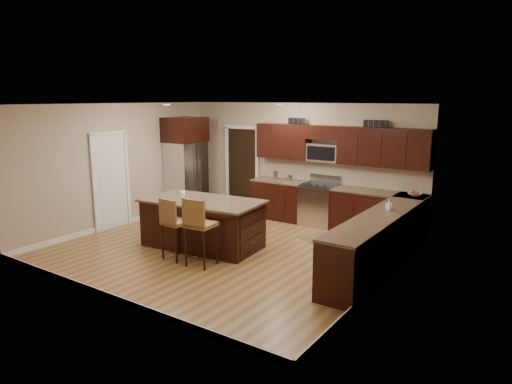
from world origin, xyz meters
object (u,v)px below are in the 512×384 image
Objects in this scene: stool_mid at (173,222)px; refrigerator at (186,164)px; range at (319,204)px; stool_right at (199,224)px; island at (203,225)px.

refrigerator is (-2.21, 2.72, 0.52)m from stool_mid.
stool_right is (-0.51, -3.48, 0.27)m from range.
stool_mid is at bearing -91.60° from island.
refrigerator is (-3.30, -0.76, 0.74)m from range.
stool_mid is 0.47× the size of refrigerator.
stool_mid is at bearing -107.48° from range.
refrigerator reaches higher than stool_right.
island is at bearing -41.15° from refrigerator.
range is at bearing 12.96° from refrigerator.
island is at bearing -113.78° from range.
range is 2.87m from island.
stool_mid is at bearing -50.93° from refrigerator.
refrigerator is at bearing 133.35° from stool_mid.
stool_right reaches higher than range.
stool_mid is 3.54m from refrigerator.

